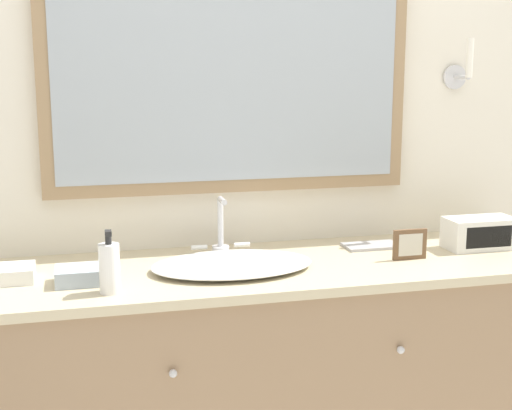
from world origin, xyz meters
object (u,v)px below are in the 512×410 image
object	(u,v)px
appliance_box	(480,233)
picture_frame	(410,244)
sink_basin	(232,263)
soap_bottle	(109,267)

from	to	relation	value
appliance_box	picture_frame	size ratio (longest dim) A/B	2.07
picture_frame	appliance_box	bearing A→B (deg)	13.61
picture_frame	sink_basin	bearing A→B (deg)	176.80
appliance_box	picture_frame	world-z (taller)	appliance_box
soap_bottle	appliance_box	size ratio (longest dim) A/B	0.76
soap_bottle	appliance_box	xyz separation A→B (m)	(1.30, 0.19, -0.02)
soap_bottle	picture_frame	world-z (taller)	soap_bottle
sink_basin	picture_frame	distance (m)	0.60
soap_bottle	appliance_box	world-z (taller)	soap_bottle
sink_basin	soap_bottle	xyz separation A→B (m)	(-0.39, -0.15, 0.06)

